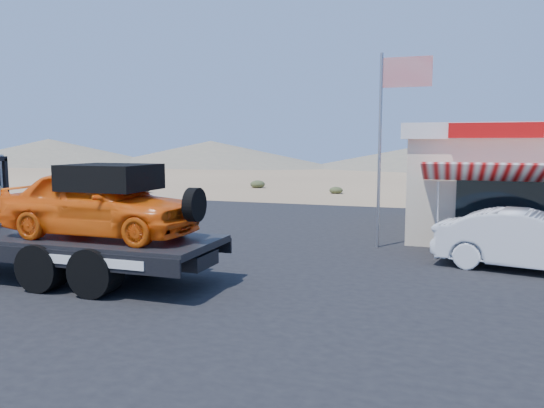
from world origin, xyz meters
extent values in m
plane|color=#8A6D4F|center=(0.00, 0.00, 0.00)|extent=(120.00, 120.00, 0.00)
cube|color=black|center=(2.00, 3.00, 0.01)|extent=(32.00, 24.00, 0.02)
cylinder|color=black|center=(-1.71, -2.89, 0.56)|extent=(1.08, 0.59, 1.08)
cylinder|color=black|center=(-1.71, -0.74, 0.56)|extent=(1.08, 0.59, 1.08)
cylinder|color=black|center=(-0.31, -2.89, 0.56)|extent=(1.08, 0.59, 1.08)
cylinder|color=black|center=(-0.31, -0.74, 0.56)|extent=(1.08, 0.59, 1.08)
cube|color=black|center=(-2.57, -1.82, 0.72)|extent=(8.82, 1.08, 0.32)
cube|color=black|center=(-1.38, -1.82, 1.02)|extent=(6.46, 2.47, 0.16)
imported|color=#FD5F0E|center=(-0.95, -1.82, 1.90)|extent=(4.74, 1.91, 1.61)
cube|color=black|center=(-0.63, -1.82, 2.52)|extent=(1.94, 1.61, 0.59)
imported|color=silver|center=(8.83, 2.65, 0.79)|extent=(4.93, 2.56, 1.55)
cube|color=red|center=(8.00, 4.74, 3.67)|extent=(2.60, 0.12, 0.45)
cylinder|color=#99999E|center=(6.50, 3.30, 1.12)|extent=(0.08, 0.08, 2.20)
cylinder|color=#99999E|center=(4.70, 4.50, 3.02)|extent=(0.10, 0.10, 6.00)
cube|color=#B20C14|center=(5.45, 4.50, 5.42)|extent=(1.50, 0.02, 0.90)
ellipsoid|color=#383F22|center=(-12.49, 17.93, 0.32)|extent=(1.21, 1.21, 0.65)
ellipsoid|color=#383F22|center=(-6.60, 24.06, 0.29)|extent=(1.08, 1.08, 0.58)
ellipsoid|color=#383F22|center=(-0.25, 21.63, 0.24)|extent=(0.88, 0.88, 0.47)
cone|color=#726B59|center=(-25.00, 55.00, 1.75)|extent=(36.00, 36.00, 3.50)
cone|color=#726B59|center=(10.00, 58.00, 2.10)|extent=(44.00, 44.00, 4.20)
cone|color=#726B59|center=(-50.00, 52.00, 1.90)|extent=(40.00, 40.00, 3.80)
camera|label=1|loc=(6.86, -12.20, 3.32)|focal=35.00mm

